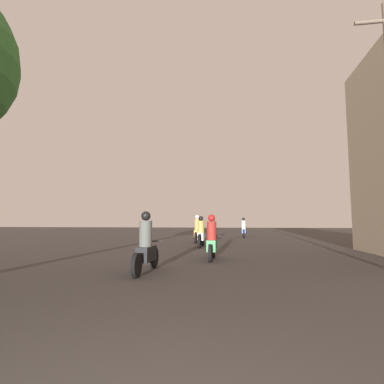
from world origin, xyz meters
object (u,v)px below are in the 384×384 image
motorcycle_black (146,248)px  motorcycle_yellow (213,230)px  motorcycle_green (212,241)px  motorcycle_orange (197,232)px  motorcycle_blue (244,230)px  motorcycle_white (201,235)px

motorcycle_black → motorcycle_yellow: bearing=78.7°
motorcycle_green → motorcycle_yellow: 11.89m
motorcycle_green → motorcycle_orange: (-1.52, 7.87, 0.05)m
motorcycle_black → motorcycle_blue: bearing=71.5°
motorcycle_yellow → motorcycle_orange: bearing=-93.8°
motorcycle_white → motorcycle_blue: size_ratio=1.02×
motorcycle_orange → motorcycle_white: bearing=-79.4°
motorcycle_black → motorcycle_blue: 17.32m
motorcycle_green → motorcycle_orange: motorcycle_orange is taller
motorcycle_white → motorcycle_blue: (2.31, 9.47, 0.01)m
motorcycle_yellow → motorcycle_blue: (2.27, 2.49, -0.02)m
motorcycle_green → motorcycle_white: bearing=102.2°
motorcycle_blue → motorcycle_green: bearing=-95.6°
motorcycle_orange → motorcycle_blue: size_ratio=1.04×
motorcycle_blue → motorcycle_orange: bearing=-114.3°
motorcycle_white → motorcycle_yellow: motorcycle_yellow is taller
motorcycle_white → motorcycle_orange: motorcycle_orange is taller
motorcycle_black → motorcycle_white: (0.51, 7.62, 0.00)m
motorcycle_white → motorcycle_yellow: (0.04, 6.98, 0.03)m
motorcycle_orange → motorcycle_yellow: 4.03m
motorcycle_black → motorcycle_yellow: 14.61m
motorcycle_white → motorcycle_blue: bearing=77.3°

